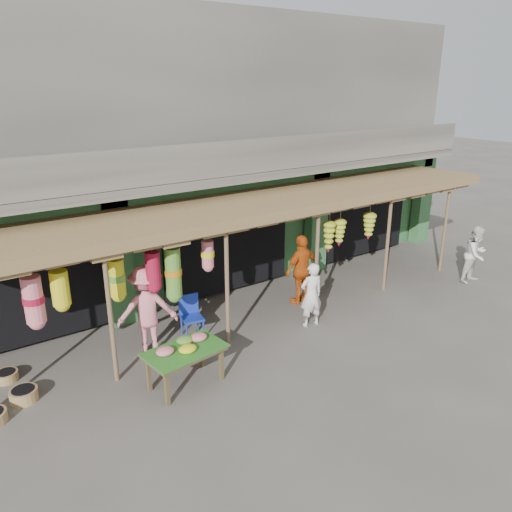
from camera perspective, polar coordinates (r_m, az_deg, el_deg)
ground at (r=11.92m, az=2.43°, el=-7.38°), size 80.00×80.00×0.00m
building at (r=14.92m, az=-9.14°, el=11.45°), size 16.40×6.80×7.00m
awning at (r=11.54m, az=-0.49°, el=5.41°), size 14.00×2.70×2.79m
flower_table at (r=9.37m, az=-8.15°, el=-10.66°), size 1.54×1.02×0.87m
blue_chair at (r=11.16m, az=-7.48°, el=-6.52°), size 0.52×0.53×0.94m
basket_left at (r=10.79m, az=-26.62°, el=-12.18°), size 0.54×0.54×0.18m
basket_right at (r=10.05m, az=-25.00°, el=-14.20°), size 0.64×0.64×0.22m
person_front at (r=11.46m, az=6.34°, el=-4.42°), size 0.61×0.46×1.53m
person_right at (r=15.15m, az=23.84°, el=0.17°), size 0.80×0.63×1.62m
person_vendor at (r=12.56m, az=5.26°, el=-1.53°), size 1.08×0.51×1.80m
person_shopper at (r=10.50m, az=-12.34°, el=-5.98°), size 1.40×1.09×1.90m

